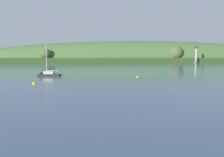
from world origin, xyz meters
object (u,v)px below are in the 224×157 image
(mooring_buoy_foreground, at_px, (137,77))
(mooring_buoy_midchannel, at_px, (34,84))
(sailboat_near_mooring, at_px, (47,75))
(dockside_crane, at_px, (196,55))

(mooring_buoy_foreground, bearing_deg, mooring_buoy_midchannel, -146.87)
(sailboat_near_mooring, xyz_separation_m, mooring_buoy_foreground, (25.29, -4.38, -0.17))
(dockside_crane, distance_m, sailboat_near_mooring, 195.55)
(sailboat_near_mooring, relative_size, mooring_buoy_foreground, 13.54)
(mooring_buoy_foreground, distance_m, mooring_buoy_midchannel, 27.82)
(sailboat_near_mooring, distance_m, mooring_buoy_midchannel, 19.68)
(mooring_buoy_foreground, bearing_deg, dockside_crane, 61.62)
(dockside_crane, bearing_deg, sailboat_near_mooring, -177.67)
(dockside_crane, xyz_separation_m, mooring_buoy_foreground, (-88.26, -163.37, -8.43))
(dockside_crane, height_order, mooring_buoy_midchannel, dockside_crane)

